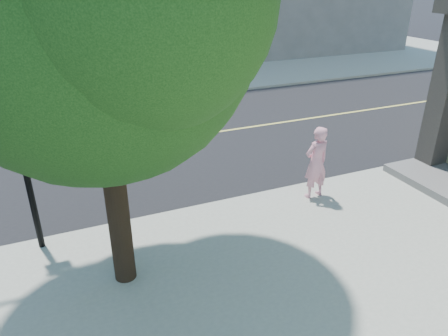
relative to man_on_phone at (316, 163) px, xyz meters
name	(u,v)px	position (x,y,z in m)	size (l,w,h in m)	color
ground	(43,243)	(-5.91, 0.65, -0.98)	(140.00, 140.00, 0.00)	black
road_ew	(38,158)	(-5.91, 5.15, -0.97)	(140.00, 9.00, 0.01)	black
sidewalk_ne	(230,43)	(7.59, 22.15, -0.92)	(29.00, 25.00, 0.12)	#9D9E8F
man_on_phone	(316,163)	(0.00, 0.00, 0.00)	(0.62, 0.41, 1.71)	pink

